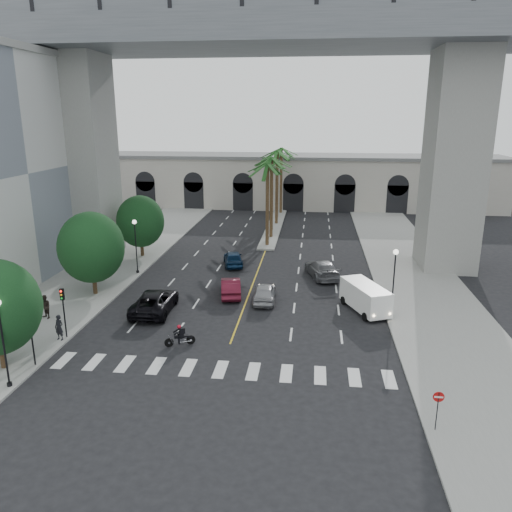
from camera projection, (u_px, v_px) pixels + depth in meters
The scene contains 29 objects.
ground at pixel (225, 358), 31.61m from camera, with size 140.00×140.00×0.00m, color black.
sidewalk_left at pixel (98, 275), 47.61m from camera, with size 8.00×100.00×0.15m, color gray.
sidewalk_right at pixel (421, 287), 44.23m from camera, with size 8.00×100.00×0.15m, color gray.
median at pixel (274, 227), 67.88m from camera, with size 2.00×24.00×0.20m, color gray.
pier_building at pixel (283, 180), 82.98m from camera, with size 71.00×10.50×8.50m.
bridge at pixel (298, 74), 47.17m from camera, with size 75.00×13.00×26.00m.
palm_a at pixel (268, 168), 55.87m from camera, with size 3.20×3.20×10.30m.
palm_b at pixel (272, 162), 59.60m from camera, with size 3.20×3.20×10.60m.
palm_c at pixel (272, 163), 63.58m from camera, with size 3.20×3.20×10.10m.
palm_d at pixel (277, 155), 67.16m from camera, with size 3.20×3.20×10.90m.
palm_e at pixel (277, 156), 71.14m from camera, with size 3.20×3.20×10.40m.
palm_f at pixel (281, 152), 74.85m from camera, with size 3.20×3.20×10.70m.
street_tree_mid at pixel (91, 247), 41.47m from camera, with size 5.44×5.44×7.21m.
street_tree_far at pixel (140, 221), 53.02m from camera, with size 5.04×5.04×6.68m.
lamp_post_left_near at pixel (2, 336), 27.24m from camera, with size 0.40×0.40×5.35m.
lamp_post_left_far at pixel (136, 242), 47.30m from camera, with size 0.40×0.40×5.35m.
lamp_post_right at pixel (394, 277), 37.09m from camera, with size 0.40×0.40×5.35m.
traffic_signal_near at pixel (31, 329), 29.81m from camera, with size 0.25×0.18×3.65m.
traffic_signal_far at pixel (63, 305), 33.63m from camera, with size 0.25×0.18×3.65m.
motorcycle_rider at pixel (181, 336), 33.16m from camera, with size 1.93×0.92×1.48m.
car_a at pixel (265, 293), 40.99m from camera, with size 1.80×4.48×1.53m, color #98989C.
car_b at pixel (231, 287), 42.32m from camera, with size 1.61×4.61×1.52m, color #551120.
car_c at pixel (155, 302), 38.80m from camera, with size 2.76×5.99×1.66m, color black.
car_d at pixel (322, 269), 47.11m from camera, with size 2.29×5.62×1.63m, color slate.
car_e at pixel (233, 258), 50.73m from camera, with size 1.81×4.49×1.53m, color #102A4B.
cargo_van at pixel (365, 297), 38.78m from camera, with size 3.76×5.43×2.17m.
pedestrian_a at pixel (59, 328), 33.59m from camera, with size 0.65×0.42×1.77m, color black.
pedestrian_b at pixel (45, 307), 37.14m from camera, with size 0.88×0.69×1.81m, color black.
do_not_enter_sign at pixel (438, 403), 23.79m from camera, with size 0.54×0.05×2.21m.
Camera 1 is at (5.32, -28.20, 14.88)m, focal length 35.00 mm.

